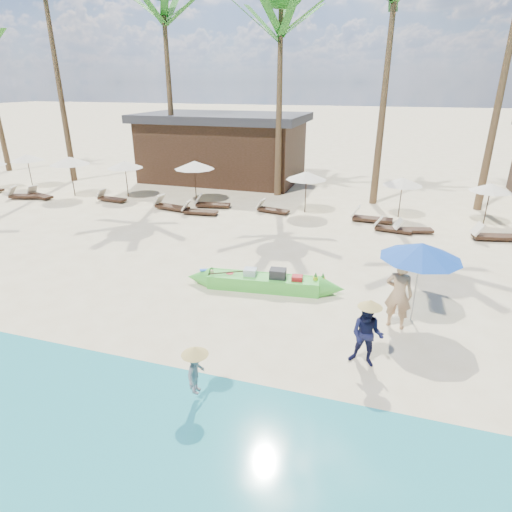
% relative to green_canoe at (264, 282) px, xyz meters
% --- Properties ---
extents(ground, '(240.00, 240.00, 0.00)m').
position_rel_green_canoe_xyz_m(ground, '(0.61, -2.08, -0.24)').
color(ground, beige).
rests_on(ground, ground).
extents(wet_sand_strip, '(240.00, 4.50, 0.01)m').
position_rel_green_canoe_xyz_m(wet_sand_strip, '(0.61, -7.08, -0.24)').
color(wet_sand_strip, tan).
rests_on(wet_sand_strip, ground).
extents(green_canoe, '(5.71, 1.14, 0.73)m').
position_rel_green_canoe_xyz_m(green_canoe, '(0.00, 0.00, 0.00)').
color(green_canoe, green).
rests_on(green_canoe, ground).
extents(tourist, '(0.79, 0.61, 1.96)m').
position_rel_green_canoe_xyz_m(tourist, '(4.05, -1.11, 0.73)').
color(tourist, tan).
rests_on(tourist, ground).
extents(vendor_green, '(0.86, 0.72, 1.58)m').
position_rel_green_canoe_xyz_m(vendor_green, '(3.38, -3.09, 0.55)').
color(vendor_green, '#141638').
rests_on(vendor_green, ground).
extents(vendor_yellow, '(0.37, 0.64, 0.99)m').
position_rel_green_canoe_xyz_m(vendor_yellow, '(0.14, -5.37, 0.43)').
color(vendor_yellow, gray).
rests_on(vendor_yellow, ground).
extents(blue_umbrella, '(2.13, 2.13, 2.30)m').
position_rel_green_canoe_xyz_m(blue_umbrella, '(4.49, -0.62, 1.83)').
color(blue_umbrella, '#99999E').
rests_on(blue_umbrella, ground).
extents(resort_parasol_1, '(1.99, 1.99, 2.05)m').
position_rel_green_canoe_xyz_m(resort_parasol_1, '(-18.14, 9.49, 1.61)').
color(resort_parasol_1, '#382016').
rests_on(resort_parasol_1, ground).
extents(lounger_1_right, '(2.02, 1.10, 0.66)m').
position_rel_green_canoe_xyz_m(lounger_1_right, '(-16.30, 6.95, -0.03)').
color(lounger_1_right, '#382016').
rests_on(lounger_1_right, ground).
extents(resort_parasol_2, '(2.20, 2.20, 2.27)m').
position_rel_green_canoe_xyz_m(resort_parasol_2, '(-14.01, 8.37, 1.80)').
color(resort_parasol_2, '#382016').
rests_on(resort_parasol_2, ground).
extents(lounger_2_left, '(1.85, 1.02, 0.60)m').
position_rel_green_canoe_xyz_m(lounger_2_left, '(-15.60, 7.32, -0.04)').
color(lounger_2_left, '#382016').
rests_on(lounger_2_left, ground).
extents(resort_parasol_3, '(2.01, 2.01, 2.07)m').
position_rel_green_canoe_xyz_m(resort_parasol_3, '(-10.90, 9.12, 1.62)').
color(resort_parasol_3, '#382016').
rests_on(resort_parasol_3, ground).
extents(lounger_3_left, '(1.79, 0.74, 0.59)m').
position_rel_green_canoe_xyz_m(lounger_3_left, '(-11.27, 7.93, -0.05)').
color(lounger_3_left, '#382016').
rests_on(lounger_3_left, ground).
extents(lounger_3_right, '(2.02, 0.91, 0.66)m').
position_rel_green_canoe_xyz_m(lounger_3_right, '(-7.28, 7.39, -0.02)').
color(lounger_3_right, '#382016').
rests_on(lounger_3_right, ground).
extents(resort_parasol_4, '(2.18, 2.18, 2.24)m').
position_rel_green_canoe_xyz_m(resort_parasol_4, '(-6.70, 9.37, 1.78)').
color(resort_parasol_4, '#382016').
rests_on(resort_parasol_4, ground).
extents(lounger_4_left, '(1.85, 0.72, 0.61)m').
position_rel_green_canoe_xyz_m(lounger_4_left, '(-5.51, 7.03, -0.04)').
color(lounger_4_left, '#382016').
rests_on(lounger_4_left, ground).
extents(lounger_4_right, '(1.95, 0.90, 0.64)m').
position_rel_green_canoe_xyz_m(lounger_4_right, '(-5.43, 8.43, -0.03)').
color(lounger_4_right, '#382016').
rests_on(lounger_4_right, ground).
extents(resort_parasol_5, '(2.03, 2.03, 2.10)m').
position_rel_green_canoe_xyz_m(resort_parasol_5, '(-0.47, 9.05, 1.65)').
color(resort_parasol_5, '#382016').
rests_on(resort_parasol_5, ground).
extents(lounger_5_left, '(1.77, 0.82, 0.58)m').
position_rel_green_canoe_xyz_m(lounger_5_left, '(-2.11, 8.47, -0.05)').
color(lounger_5_left, '#382016').
rests_on(lounger_5_left, ground).
extents(resort_parasol_6, '(1.91, 1.91, 1.97)m').
position_rel_green_canoe_xyz_m(resort_parasol_6, '(4.11, 9.59, 1.53)').
color(resort_parasol_6, '#382016').
rests_on(resort_parasol_6, ground).
extents(lounger_6_left, '(1.95, 0.67, 0.66)m').
position_rel_green_canoe_xyz_m(lounger_6_left, '(2.79, 8.34, -0.02)').
color(lounger_6_left, '#382016').
rests_on(lounger_6_left, ground).
extents(lounger_6_right, '(1.72, 0.74, 0.57)m').
position_rel_green_canoe_xyz_m(lounger_6_right, '(3.79, 7.13, -0.06)').
color(lounger_6_right, '#382016').
rests_on(lounger_6_right, ground).
extents(resort_parasol_7, '(1.86, 1.86, 1.92)m').
position_rel_green_canoe_xyz_m(resort_parasol_7, '(7.95, 9.67, 1.49)').
color(resort_parasol_7, '#382016').
rests_on(resort_parasol_7, ground).
extents(lounger_7_left, '(1.77, 0.93, 0.58)m').
position_rel_green_canoe_xyz_m(lounger_7_left, '(4.64, 7.23, -0.05)').
color(lounger_7_left, '#382016').
rests_on(lounger_7_left, ground).
extents(lounger_7_right, '(1.98, 0.97, 0.64)m').
position_rel_green_canoe_xyz_m(lounger_7_right, '(7.89, 7.28, -0.03)').
color(lounger_7_right, '#382016').
rests_on(lounger_7_right, ground).
extents(palm_2, '(2.08, 2.08, 11.33)m').
position_rel_green_canoe_xyz_m(palm_2, '(-9.83, 13.00, 8.94)').
color(palm_2, brown).
rests_on(palm_2, ground).
extents(palm_3, '(2.08, 2.08, 10.52)m').
position_rel_green_canoe_xyz_m(palm_3, '(-2.74, 12.20, 8.33)').
color(palm_3, brown).
rests_on(palm_3, ground).
extents(palm_4, '(2.08, 2.08, 11.70)m').
position_rel_green_canoe_xyz_m(palm_4, '(2.76, 11.94, 9.21)').
color(palm_4, brown).
rests_on(palm_4, ground).
extents(pavilion_west, '(10.80, 6.60, 4.30)m').
position_rel_green_canoe_xyz_m(pavilion_west, '(-7.39, 15.42, 1.95)').
color(pavilion_west, '#382016').
rests_on(pavilion_west, ground).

